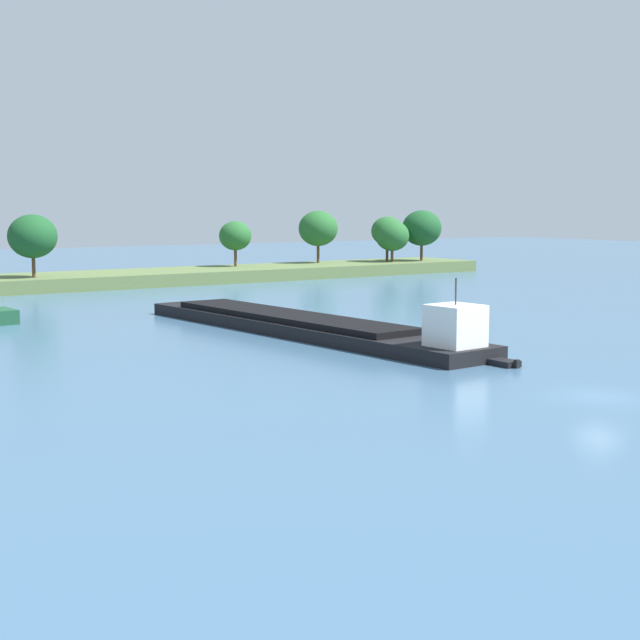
% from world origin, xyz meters
% --- Properties ---
extents(ground_plane, '(400.00, 400.00, 0.00)m').
position_xyz_m(ground_plane, '(0.00, 0.00, 0.00)').
color(ground_plane, '#3D607F').
extents(treeline_island, '(80.22, 13.57, 9.88)m').
position_xyz_m(treeline_island, '(28.69, 83.35, 2.86)').
color(treeline_island, '#566B3D').
rests_on(treeline_island, ground).
extents(fishing_skiff, '(1.36, 5.67, 0.90)m').
position_xyz_m(fishing_skiff, '(2.86, 11.72, 0.22)').
color(fishing_skiff, black).
rests_on(fishing_skiff, ground).
extents(cargo_barge, '(8.16, 39.73, 5.63)m').
position_xyz_m(cargo_barge, '(0.31, 29.60, 0.84)').
color(cargo_barge, black).
rests_on(cargo_barge, ground).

